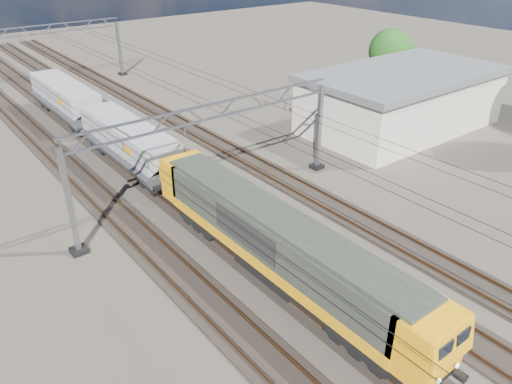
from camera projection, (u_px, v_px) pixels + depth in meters
ground at (251, 229)px, 31.28m from camera, size 160.00×160.00×0.00m
track_outer_west at (166, 262)px, 28.01m from camera, size 2.60×140.00×0.30m
track_loco at (225, 238)px, 30.17m from camera, size 2.60×140.00×0.30m
track_inner_east at (276, 218)px, 32.33m from camera, size 2.60×140.00×0.30m
track_outer_east at (320, 200)px, 34.49m from camera, size 2.60×140.00×0.30m
catenary_gantry_mid at (213, 151)px, 32.27m from camera, size 19.90×0.90×7.11m
catenary_gantry_far at (42, 54)px, 57.48m from camera, size 19.90×0.90×7.11m
overhead_wires at (180, 108)px, 34.21m from camera, size 12.03×140.00×0.53m
locomotive at (276, 242)px, 25.73m from camera, size 2.76×21.10×3.62m
hopper_wagon_lead at (129, 142)px, 38.17m from camera, size 3.38×13.00×3.25m
hopper_wagon_mid at (65, 98)px, 48.12m from camera, size 3.38×13.00×3.25m
industrial_shed at (401, 99)px, 46.10m from camera, size 18.60×10.60×5.40m
tree_far at (394, 52)px, 55.19m from camera, size 5.32×4.92×7.20m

